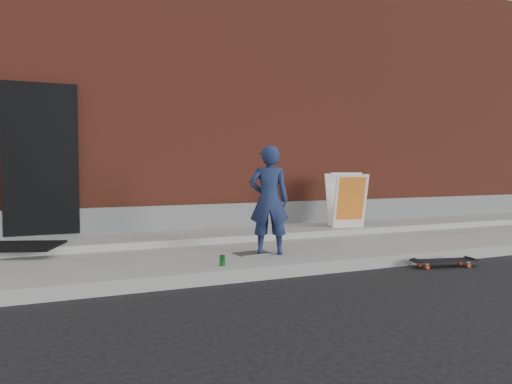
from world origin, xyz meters
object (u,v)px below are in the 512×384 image
soda_can (222,260)px  skateboard (444,261)px  pizza_sign (346,200)px  child (269,200)px

soda_can → skateboard: bearing=-10.4°
skateboard → pizza_sign: bearing=87.7°
soda_can → pizza_sign: bearing=32.1°
pizza_sign → skateboard: bearing=-92.3°
child → pizza_sign: size_ratio=1.51×
skateboard → soda_can: size_ratio=6.99×
child → pizza_sign: bearing=-124.2°
child → skateboard: 2.39m
pizza_sign → child: bearing=-147.3°
skateboard → soda_can: 2.89m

